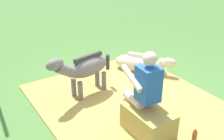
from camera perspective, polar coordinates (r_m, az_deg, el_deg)
ground_plane at (r=5.07m, az=2.98°, el=-5.79°), size 24.00×24.00×0.00m
hay_patch at (r=4.88m, az=3.67°, el=-7.02°), size 3.42×2.90×0.02m
hay_bale at (r=4.15m, az=7.49°, el=-10.58°), size 0.74×0.50×0.42m
person_seated at (r=3.98m, az=6.53°, el=-3.65°), size 0.68×0.45×1.30m
pony_standing at (r=4.92m, az=-5.72°, el=0.33°), size 0.46×1.34×0.91m
pony_lying at (r=5.99m, az=5.61°, el=1.37°), size 1.26×0.98×0.42m
soda_bottle at (r=4.14m, az=16.74°, el=-13.09°), size 0.07×0.07×0.27m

